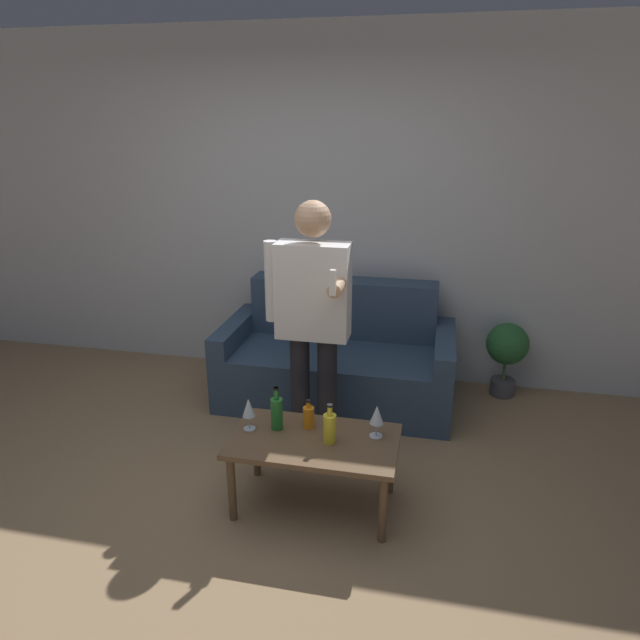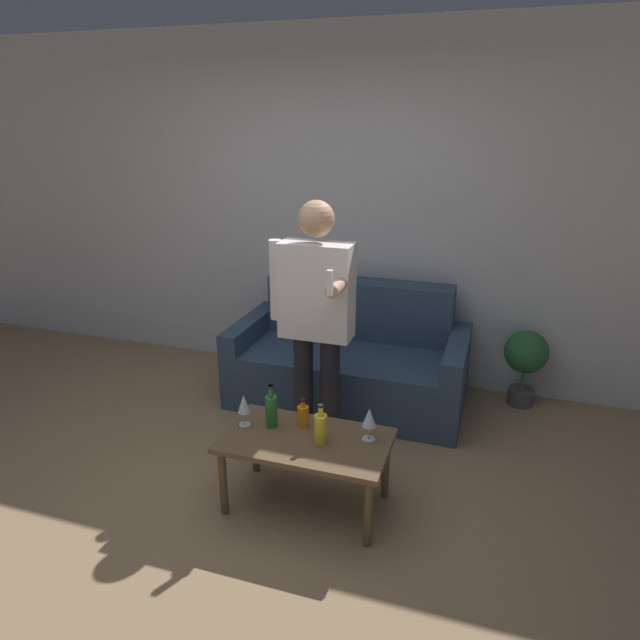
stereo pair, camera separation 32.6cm
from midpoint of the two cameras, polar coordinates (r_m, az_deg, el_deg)
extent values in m
plane|color=#997A56|center=(3.26, -12.40, -19.92)|extent=(16.00, 16.00, 0.00)
cube|color=silver|center=(4.56, -2.75, 10.89)|extent=(8.00, 0.06, 2.70)
cube|color=#334760|center=(4.21, -0.91, -6.19)|extent=(1.43, 0.61, 0.42)
cube|color=#334760|center=(4.50, 0.29, -1.29)|extent=(1.43, 0.24, 0.87)
cube|color=#334760|center=(4.50, -10.36, -3.61)|extent=(0.14, 0.85, 0.58)
cube|color=#334760|center=(4.19, 10.01, -5.40)|extent=(0.14, 0.85, 0.58)
cube|color=brown|center=(3.12, -3.66, -12.10)|extent=(0.90, 0.52, 0.03)
cylinder|color=brown|center=(3.20, -11.84, -16.23)|extent=(0.04, 0.04, 0.39)
cylinder|color=brown|center=(3.01, 3.08, -18.44)|extent=(0.04, 0.04, 0.39)
cylinder|color=brown|center=(3.52, -9.10, -12.41)|extent=(0.04, 0.04, 0.39)
cylinder|color=brown|center=(3.34, 4.25, -14.08)|extent=(0.04, 0.04, 0.39)
cylinder|color=yellow|center=(3.04, -2.15, -10.90)|extent=(0.07, 0.07, 0.16)
cylinder|color=yellow|center=(2.99, -2.18, -9.05)|extent=(0.03, 0.03, 0.06)
cylinder|color=black|center=(2.97, -2.18, -8.62)|extent=(0.03, 0.03, 0.01)
cylinder|color=#23752D|center=(3.18, -7.32, -9.37)|extent=(0.07, 0.07, 0.18)
cylinder|color=#23752D|center=(3.12, -7.42, -7.36)|extent=(0.03, 0.03, 0.07)
cylinder|color=black|center=(3.11, -7.44, -6.88)|extent=(0.03, 0.03, 0.01)
cylinder|color=orange|center=(3.19, -4.12, -9.76)|extent=(0.06, 0.06, 0.12)
cylinder|color=orange|center=(3.15, -4.16, -8.44)|extent=(0.02, 0.02, 0.05)
cylinder|color=black|center=(3.15, -4.16, -8.16)|extent=(0.03, 0.03, 0.01)
cylinder|color=silver|center=(3.13, 2.61, -11.58)|extent=(0.07, 0.07, 0.01)
cylinder|color=silver|center=(3.11, 2.63, -10.95)|extent=(0.01, 0.01, 0.08)
cone|color=silver|center=(3.07, 2.65, -9.50)|extent=(0.08, 0.08, 0.10)
cylinder|color=silver|center=(3.24, -9.98, -10.72)|extent=(0.07, 0.07, 0.01)
cylinder|color=silver|center=(3.22, -10.03, -10.10)|extent=(0.01, 0.01, 0.08)
cone|color=silver|center=(3.18, -10.13, -8.67)|extent=(0.07, 0.07, 0.11)
cylinder|color=#232328|center=(3.68, -4.55, -7.21)|extent=(0.12, 0.12, 0.78)
cylinder|color=#232328|center=(3.64, -1.87, -7.49)|extent=(0.12, 0.12, 0.78)
cube|color=white|center=(3.40, -3.44, 2.88)|extent=(0.44, 0.19, 0.58)
sphere|color=tan|center=(3.30, -3.59, 10.04)|extent=(0.21, 0.21, 0.21)
cylinder|color=white|center=(3.47, -7.60, 3.81)|extent=(0.08, 0.08, 0.50)
cylinder|color=tan|center=(3.21, -1.07, 3.49)|extent=(0.08, 0.27, 0.08)
cube|color=white|center=(3.04, -1.79, 3.72)|extent=(0.03, 0.03, 0.14)
cylinder|color=#4C4C51|center=(4.63, 15.87, -6.50)|extent=(0.19, 0.19, 0.12)
cylinder|color=#476B38|center=(4.57, 16.05, -4.73)|extent=(0.02, 0.02, 0.19)
sphere|color=#286633|center=(4.49, 16.30, -2.34)|extent=(0.32, 0.32, 0.32)
camera|label=1|loc=(0.16, -92.86, -1.03)|focal=32.00mm
camera|label=2|loc=(0.16, 87.14, 1.03)|focal=32.00mm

